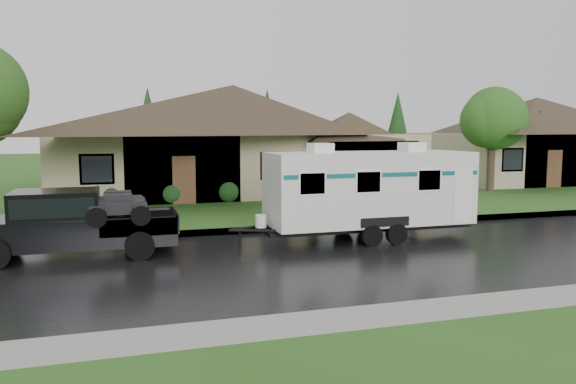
% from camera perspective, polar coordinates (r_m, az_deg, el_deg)
% --- Properties ---
extents(ground, '(140.00, 140.00, 0.00)m').
position_cam_1_polar(ground, '(16.57, -2.56, -5.50)').
color(ground, '#31581B').
rests_on(ground, ground).
extents(road, '(140.00, 8.00, 0.01)m').
position_cam_1_polar(road, '(14.69, -0.60, -7.03)').
color(road, black).
rests_on(road, ground).
extents(curb, '(140.00, 0.50, 0.15)m').
position_cam_1_polar(curb, '(18.71, -4.29, -3.91)').
color(curb, gray).
rests_on(curb, ground).
extents(lawn, '(140.00, 26.00, 0.15)m').
position_cam_1_polar(lawn, '(31.15, -9.46, 0.16)').
color(lawn, '#31581B').
rests_on(lawn, ground).
extents(house_main, '(19.44, 10.80, 6.90)m').
position_cam_1_polar(house_main, '(30.22, -4.95, 6.72)').
color(house_main, tan).
rests_on(house_main, lawn).
extents(house_neighbor, '(15.12, 9.72, 6.45)m').
position_cam_1_polar(house_neighbor, '(39.93, 24.32, 5.71)').
color(house_neighbor, tan).
rests_on(house_neighbor, lawn).
extents(tree_right_green, '(3.32, 3.32, 5.49)m').
position_cam_1_polar(tree_right_green, '(31.56, 20.09, 7.00)').
color(tree_right_green, '#382B1E').
rests_on(tree_right_green, lawn).
extents(shrub_row, '(13.60, 1.00, 1.00)m').
position_cam_1_polar(shrub_row, '(25.87, -3.42, 0.26)').
color(shrub_row, '#143814').
rests_on(shrub_row, lawn).
extents(pickup_truck, '(5.43, 2.06, 1.81)m').
position_cam_1_polar(pickup_truck, '(16.07, -21.51, -2.81)').
color(pickup_truck, black).
rests_on(pickup_truck, ground).
extents(travel_trailer, '(6.69, 2.35, 3.00)m').
position_cam_1_polar(travel_trailer, '(17.60, 8.26, 0.39)').
color(travel_trailer, silver).
rests_on(travel_trailer, ground).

